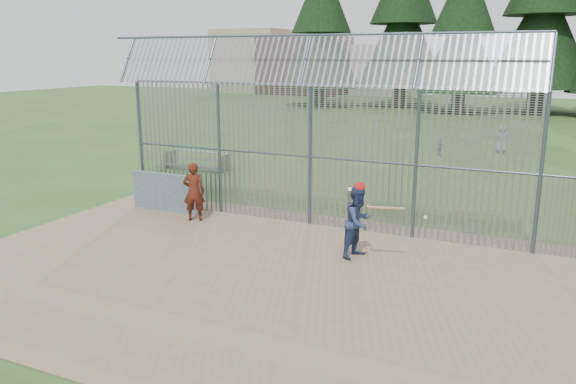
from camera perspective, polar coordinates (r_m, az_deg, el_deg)
The scene contains 12 objects.
ground at distance 13.42m, azimuth -3.59°, elevation -7.26°, with size 120.00×120.00×0.00m, color #2D511E.
dirt_infield at distance 13.01m, azimuth -4.64°, elevation -7.93°, with size 14.00×10.00×0.02m, color #756047.
dugout_wall at distance 17.97m, azimuth -12.22°, elevation -0.03°, with size 2.50×0.12×1.20m, color #38566B.
batter at distance 13.62m, azimuth 7.17°, elevation -3.04°, with size 0.85×0.66×1.75m, color navy.
onlooker at distance 16.72m, azimuth -9.54°, elevation 0.04°, with size 0.64×0.42×1.75m, color maroon.
bg_kid_standing at distance 30.22m, azimuth 20.89°, elevation 5.06°, with size 0.68×0.45×1.40m, color slate.
bg_kid_seated at distance 28.38m, azimuth 15.18°, elevation 4.37°, with size 0.48×0.20×0.82m, color slate.
batting_gear at distance 13.35m, azimuth 7.83°, elevation 0.05°, with size 1.82×0.44×0.66m.
trash_can at distance 17.66m, azimuth 6.86°, elevation -0.85°, with size 0.56×0.56×0.82m.
bleacher at distance 24.52m, azimuth -9.28°, elevation 3.26°, with size 3.00×0.95×0.72m.
backstop_fence at distance 15.23m, azimuth 8.49°, elevation 4.37°, with size 20.09×0.81×5.30m.
distant_buildings at distance 73.54m, azimuth 1.34°, elevation 12.83°, with size 26.50×10.50×8.00m.
Camera 1 is at (5.98, -11.01, 4.81)m, focal length 35.00 mm.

